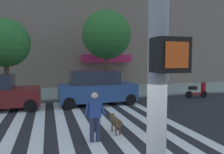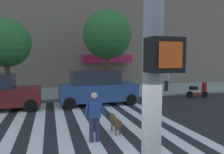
# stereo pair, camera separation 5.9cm
# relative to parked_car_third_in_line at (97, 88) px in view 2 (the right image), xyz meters

# --- Properties ---
(ground_plane) EXTENTS (160.00, 160.00, 0.00)m
(ground_plane) POSITION_rel_parked_car_third_in_line_xyz_m (-1.99, -4.46, -1.00)
(ground_plane) COLOR #232326
(sidewalk_far) EXTENTS (80.00, 6.00, 0.15)m
(sidewalk_far) POSITION_rel_parked_car_third_in_line_xyz_m (-1.99, 4.52, -0.92)
(sidewalk_far) COLOR gray
(sidewalk_far) RESTS_ON ground_plane
(crosswalk_stripes) EXTENTS (7.65, 11.36, 0.01)m
(crosswalk_stripes) POSITION_rel_parked_car_third_in_line_xyz_m (-1.39, -4.46, -0.99)
(crosswalk_stripes) COLOR silver
(crosswalk_stripes) RESTS_ON ground_plane
(parked_car_third_in_line) EXTENTS (4.56, 1.94, 2.04)m
(parked_car_third_in_line) POSITION_rel_parked_car_third_in_line_xyz_m (0.00, 0.00, 0.00)
(parked_car_third_in_line) COLOR navy
(parked_car_third_in_line) RESTS_ON ground_plane
(parked_scooter) EXTENTS (1.63, 0.50, 1.11)m
(parked_scooter) POSITION_rel_parked_car_third_in_line_xyz_m (7.19, 0.17, -0.52)
(parked_scooter) COLOR black
(parked_scooter) RESTS_ON ground_plane
(street_tree_nearest) EXTENTS (3.03, 3.03, 5.08)m
(street_tree_nearest) POSITION_rel_parked_car_third_in_line_xyz_m (-5.28, 2.40, 2.70)
(street_tree_nearest) COLOR #4C3823
(street_tree_nearest) RESTS_ON sidewalk_far
(street_tree_middle) EXTENTS (3.72, 3.72, 6.27)m
(street_tree_middle) POSITION_rel_parked_car_third_in_line_xyz_m (1.56, 3.52, 3.55)
(street_tree_middle) COLOR #4C3823
(street_tree_middle) RESTS_ON sidewalk_far
(pedestrian_dog_walker) EXTENTS (0.71, 0.25, 1.64)m
(pedestrian_dog_walker) POSITION_rel_parked_car_third_in_line_xyz_m (-1.34, -5.76, -0.07)
(pedestrian_dog_walker) COLOR #282D4C
(pedestrian_dog_walker) RESTS_ON ground_plane
(dog_on_leash) EXTENTS (0.28, 1.05, 0.65)m
(dog_on_leash) POSITION_rel_parked_car_third_in_line_xyz_m (-0.44, -5.14, -0.55)
(dog_on_leash) COLOR brown
(dog_on_leash) RESTS_ON ground_plane
(pedestrian_bystander) EXTENTS (0.31, 0.71, 1.64)m
(pedestrian_bystander) POSITION_rel_parked_car_third_in_line_xyz_m (6.26, 2.78, 0.08)
(pedestrian_bystander) COLOR black
(pedestrian_bystander) RESTS_ON sidewalk_far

